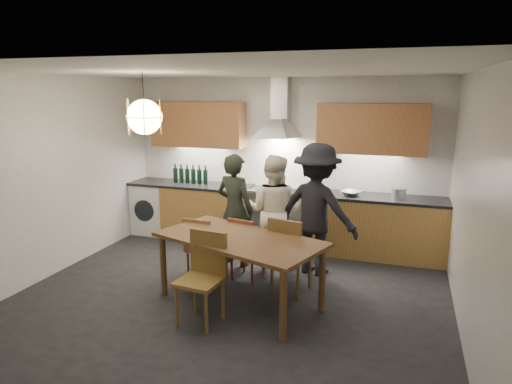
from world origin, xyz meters
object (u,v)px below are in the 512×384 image
(person_left, at_px, (235,210))
(mixing_bowl, at_px, (351,193))
(stock_pot, at_px, (399,193))
(wine_bottles, at_px, (190,174))
(dining_table, at_px, (239,245))
(person_mid, at_px, (273,211))
(person_right, at_px, (317,209))
(chair_front, at_px, (204,271))
(chair_back_left, at_px, (201,245))

(person_left, relative_size, mixing_bowl, 5.70)
(stock_pot, height_order, wine_bottles, wine_bottles)
(stock_pot, bearing_deg, mixing_bowl, -178.09)
(dining_table, distance_m, wine_bottles, 2.69)
(person_mid, xyz_separation_m, person_right, (0.62, -0.07, 0.09))
(person_right, relative_size, stock_pot, 8.61)
(person_mid, distance_m, stock_pot, 1.82)
(chair_front, xyz_separation_m, person_right, (0.87, 1.65, 0.32))
(person_right, bearing_deg, wine_bottles, -6.04)
(person_mid, height_order, wine_bottles, person_mid)
(chair_back_left, height_order, stock_pot, stock_pot)
(person_left, distance_m, mixing_bowl, 1.73)
(dining_table, relative_size, person_left, 1.32)
(dining_table, distance_m, chair_front, 0.54)
(person_right, xyz_separation_m, wine_bottles, (-2.29, 0.92, 0.18))
(chair_back_left, bearing_deg, mixing_bowl, -132.91)
(chair_front, bearing_deg, mixing_bowl, 70.32)
(chair_front, distance_m, wine_bottles, 2.98)
(person_left, height_order, wine_bottles, person_left)
(dining_table, xyz_separation_m, person_left, (-0.49, 1.13, 0.09))
(dining_table, bearing_deg, person_left, 131.88)
(dining_table, distance_m, person_left, 1.24)
(chair_back_left, relative_size, stock_pot, 4.10)
(person_left, relative_size, person_right, 0.90)
(chair_back_left, distance_m, chair_front, 1.05)
(mixing_bowl, distance_m, stock_pot, 0.67)
(chair_back_left, bearing_deg, stock_pot, -141.80)
(mixing_bowl, bearing_deg, person_left, -148.38)
(person_right, relative_size, mixing_bowl, 6.34)
(person_mid, bearing_deg, person_right, 175.86)
(person_left, xyz_separation_m, person_right, (1.13, 0.05, 0.09))
(dining_table, relative_size, chair_back_left, 2.49)
(person_left, distance_m, person_right, 1.13)
(chair_back_left, bearing_deg, person_mid, -128.40)
(dining_table, distance_m, person_right, 1.36)
(person_mid, xyz_separation_m, wine_bottles, (-1.67, 0.84, 0.28))
(person_left, distance_m, stock_pot, 2.33)
(chair_front, bearing_deg, chair_back_left, 123.16)
(person_left, bearing_deg, chair_front, 114.78)
(wine_bottles, bearing_deg, mixing_bowl, -1.45)
(mixing_bowl, height_order, stock_pot, stock_pot)
(person_right, bearing_deg, person_left, 18.46)
(chair_back_left, relative_size, chair_front, 0.87)
(person_left, height_order, stock_pot, person_left)
(dining_table, xyz_separation_m, mixing_bowl, (0.98, 2.04, 0.24))
(chair_back_left, relative_size, mixing_bowl, 3.02)
(chair_front, bearing_deg, person_left, 105.28)
(dining_table, bearing_deg, person_mid, 107.61)
(chair_front, xyz_separation_m, person_left, (-0.26, 1.60, 0.24))
(chair_front, height_order, stock_pot, stock_pot)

